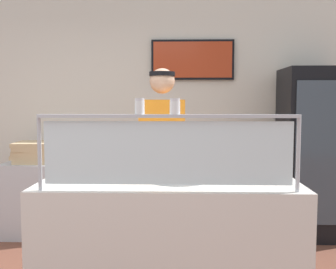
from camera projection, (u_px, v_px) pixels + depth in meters
shop_rear_unit at (174, 112)px, 4.77m from camera, size 6.13×0.13×2.70m
serving_counter at (169, 251)px, 2.67m from camera, size 1.73×0.67×0.95m
sneeze_guard at (168, 143)px, 2.33m from camera, size 1.56×0.06×0.46m
pizza_tray at (178, 177)px, 2.71m from camera, size 0.47×0.47×0.04m
pizza_server at (174, 174)px, 2.69m from camera, size 0.15×0.29×0.01m
parmesan_shaker at (140, 107)px, 2.32m from camera, size 0.06×0.06×0.10m
pepper_flake_shaker at (175, 107)px, 2.31m from camera, size 0.06×0.06×0.09m
worker_figure at (163, 158)px, 3.33m from camera, size 0.41×0.50×1.76m
drink_fridge at (313, 153)px, 4.32m from camera, size 0.68×0.66×1.84m
prep_shelf at (38, 198)px, 4.41m from camera, size 0.70×0.55×0.81m
pizza_box_stack at (37, 152)px, 4.37m from camera, size 0.45×0.44×0.22m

